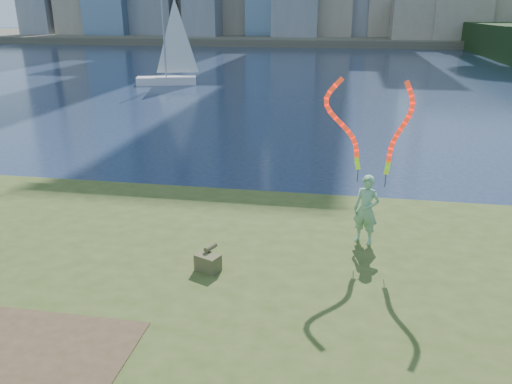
# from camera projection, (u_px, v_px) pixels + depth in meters

# --- Properties ---
(ground) EXTENTS (320.00, 320.00, 0.00)m
(ground) POSITION_uv_depth(u_px,v_px,m) (212.00, 311.00, 10.20)
(ground) COLOR #1A2843
(ground) RESTS_ON ground
(grassy_knoll) EXTENTS (20.00, 18.00, 0.80)m
(grassy_knoll) POSITION_uv_depth(u_px,v_px,m) (174.00, 373.00, 7.96)
(grassy_knoll) COLOR #374619
(grassy_knoll) RESTS_ON ground
(dirt_patch) EXTENTS (3.20, 3.00, 0.02)m
(dirt_patch) POSITION_uv_depth(u_px,v_px,m) (9.00, 371.00, 7.32)
(dirt_patch) COLOR #47331E
(dirt_patch) RESTS_ON grassy_knoll
(far_shore) EXTENTS (320.00, 40.00, 1.20)m
(far_shore) POSITION_uv_depth(u_px,v_px,m) (335.00, 38.00, 97.83)
(far_shore) COLOR #4A4536
(far_shore) RESTS_ON ground
(woman_with_ribbons) EXTENTS (1.88, 0.82, 3.98)m
(woman_with_ribbons) POSITION_uv_depth(u_px,v_px,m) (369.00, 183.00, 10.94)
(woman_with_ribbons) COLOR #1E7B2B
(woman_with_ribbons) RESTS_ON grassy_knoll
(canvas_bag) EXTENTS (0.57, 0.64, 0.46)m
(canvas_bag) POSITION_uv_depth(u_px,v_px,m) (208.00, 261.00, 10.13)
(canvas_bag) COLOR #4E542B
(canvas_bag) RESTS_ON grassy_knoll
(sailboat) EXTENTS (5.09, 2.84, 7.71)m
(sailboat) POSITION_uv_depth(u_px,v_px,m) (169.00, 68.00, 40.61)
(sailboat) COLOR silver
(sailboat) RESTS_ON ground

